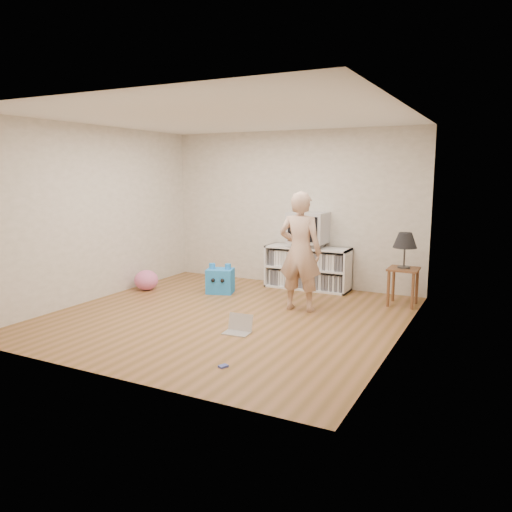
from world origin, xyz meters
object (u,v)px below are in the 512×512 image
object	(u,v)px
media_unit	(308,268)
plush_pink	(146,280)
side_table	(403,277)
person	(300,252)
table_lamp	(405,241)
dvd_deck	(308,245)
plush_blue	(220,280)
laptop	(239,328)
crt_tv	(308,228)

from	to	relation	value
media_unit	plush_pink	world-z (taller)	media_unit
side_table	person	world-z (taller)	person
side_table	table_lamp	distance (m)	0.53
table_lamp	side_table	bearing A→B (deg)	0.00
media_unit	table_lamp	distance (m)	1.76
media_unit	plush_pink	distance (m)	2.67
table_lamp	media_unit	bearing A→B (deg)	166.58
dvd_deck	plush_pink	xyz separation A→B (m)	(-2.32, -1.30, -0.57)
table_lamp	plush_blue	distance (m)	2.90
dvd_deck	plush_blue	distance (m)	1.56
dvd_deck	laptop	bearing A→B (deg)	-87.70
media_unit	table_lamp	xyz separation A→B (m)	(1.62, -0.39, 0.59)
dvd_deck	person	size ratio (longest dim) A/B	0.27
plush_blue	table_lamp	bearing A→B (deg)	-5.78
crt_tv	plush_blue	xyz separation A→B (m)	(-1.13, -0.92, -0.82)
dvd_deck	laptop	world-z (taller)	dvd_deck
side_table	plush_pink	xyz separation A→B (m)	(-3.94, -0.93, -0.25)
side_table	person	bearing A→B (deg)	-143.46
dvd_deck	plush_blue	world-z (taller)	dvd_deck
laptop	plush_pink	bearing A→B (deg)	149.21
media_unit	crt_tv	bearing A→B (deg)	-90.00
person	plush_pink	xyz separation A→B (m)	(-2.70, -0.02, -0.67)
crt_tv	table_lamp	distance (m)	1.66
side_table	person	xyz separation A→B (m)	(-1.24, -0.92, 0.41)
person	laptop	bearing A→B (deg)	74.88
person	crt_tv	bearing A→B (deg)	-76.43
dvd_deck	laptop	size ratio (longest dim) A/B	1.37
crt_tv	side_table	world-z (taller)	crt_tv
crt_tv	dvd_deck	bearing A→B (deg)	90.00
dvd_deck	plush_blue	size ratio (longest dim) A/B	0.92
side_table	plush_blue	size ratio (longest dim) A/B	1.13
side_table	plush_blue	xyz separation A→B (m)	(-2.75, -0.55, -0.21)
person	plush_blue	world-z (taller)	person
side_table	person	size ratio (longest dim) A/B	0.33
crt_tv	person	bearing A→B (deg)	-73.60
side_table	laptop	bearing A→B (deg)	-124.75
dvd_deck	table_lamp	world-z (taller)	table_lamp
crt_tv	plush_blue	world-z (taller)	crt_tv
dvd_deck	plush_pink	world-z (taller)	dvd_deck
crt_tv	laptop	size ratio (longest dim) A/B	1.83
person	laptop	distance (m)	1.51
dvd_deck	crt_tv	size ratio (longest dim) A/B	0.75
crt_tv	media_unit	bearing A→B (deg)	90.00
table_lamp	plush_pink	bearing A→B (deg)	-166.67
side_table	laptop	xyz separation A→B (m)	(-1.51, -2.18, -0.36)
laptop	plush_blue	size ratio (longest dim) A/B	0.67
crt_tv	plush_pink	world-z (taller)	crt_tv
dvd_deck	plush_pink	bearing A→B (deg)	-150.69
crt_tv	side_table	bearing A→B (deg)	-12.79
media_unit	person	distance (m)	1.44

